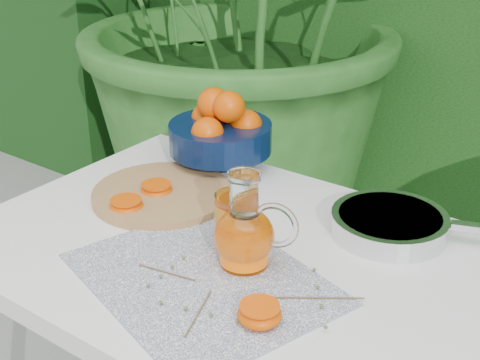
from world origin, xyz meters
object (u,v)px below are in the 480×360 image
Objects in this scene: fruit_bowl at (221,131)px; juice_pitcher at (245,234)px; cutting_board at (163,194)px; white_table at (234,284)px; saute_pan at (391,223)px.

fruit_bowl is 1.53× the size of juice_pitcher.
fruit_bowl reaches higher than juice_pitcher.
cutting_board is 0.23m from fruit_bowl.
saute_pan reaches higher than white_table.
fruit_bowl reaches higher than cutting_board.
fruit_bowl reaches higher than white_table.
fruit_bowl reaches higher than saute_pan.
fruit_bowl is 0.66× the size of saute_pan.
saute_pan is (0.16, 0.26, -0.04)m from juice_pitcher.
cutting_board is 0.32m from juice_pitcher.
juice_pitcher is (0.05, -0.04, 0.15)m from white_table.
cutting_board is at bearing 163.31° from white_table.
saute_pan is (0.21, 0.22, 0.10)m from white_table.
white_table is at bearing -134.43° from saute_pan.
saute_pan is at bearing 17.70° from cutting_board.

